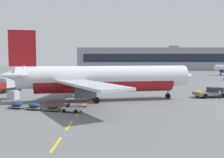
# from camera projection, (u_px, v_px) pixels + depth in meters

# --- Properties ---
(ground) EXTENTS (400.00, 400.00, 0.00)m
(ground) POSITION_uv_depth(u_px,v_px,m) (186.00, 90.00, 61.63)
(ground) COLOR slate
(apron_paint_markings) EXTENTS (8.00, 93.08, 0.01)m
(apron_paint_markings) POSITION_uv_depth(u_px,v_px,m) (92.00, 92.00, 58.38)
(apron_paint_markings) COLOR yellow
(apron_paint_markings) RESTS_ON ground
(airliner_foreground) EXTENTS (34.63, 33.90, 12.20)m
(airliner_foreground) POSITION_uv_depth(u_px,v_px,m) (102.00, 79.00, 46.18)
(airliner_foreground) COLOR white
(airliner_foreground) RESTS_ON ground
(pushback_tug) EXTENTS (6.51, 4.28, 2.08)m
(pushback_tug) POSITION_uv_depth(u_px,v_px,m) (211.00, 93.00, 50.50)
(pushback_tug) COLOR slate
(pushback_tug) RESTS_ON ground
(ground_power_truck) EXTENTS (5.11, 7.36, 3.14)m
(ground_power_truck) POSITION_uv_depth(u_px,v_px,m) (8.00, 85.00, 58.60)
(ground_power_truck) COLOR black
(ground_power_truck) RESTS_ON ground
(baggage_train) EXTENTS (11.54, 4.68, 1.14)m
(baggage_train) POSITION_uv_depth(u_px,v_px,m) (43.00, 107.00, 37.73)
(baggage_train) COLOR silver
(baggage_train) RESTS_ON ground
(ground_crew_worker) EXTENTS (0.41, 0.58, 1.64)m
(ground_crew_worker) POSITION_uv_depth(u_px,v_px,m) (220.00, 94.00, 48.30)
(ground_crew_worker) COLOR #191E38
(ground_crew_worker) RESTS_ON ground
(uld_cargo_container) EXTENTS (1.94, 1.91, 1.60)m
(uld_cargo_container) POSITION_uv_depth(u_px,v_px,m) (13.00, 95.00, 48.02)
(uld_cargo_container) COLOR #B7BCC6
(uld_cargo_container) RESTS_ON ground
(terminal_satellite) EXTENTS (96.15, 20.77, 16.03)m
(terminal_satellite) POSITION_uv_depth(u_px,v_px,m) (152.00, 59.00, 171.94)
(terminal_satellite) COLOR gray
(terminal_satellite) RESTS_ON ground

